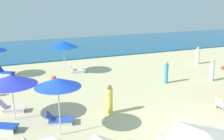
% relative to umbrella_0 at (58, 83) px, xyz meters
% --- Properties ---
extents(ground_plane, '(60.00, 60.00, 0.00)m').
position_rel_umbrella_0_xyz_m(ground_plane, '(5.94, -1.84, -2.48)').
color(ground_plane, beige).
extents(ocean, '(60.00, 13.95, 0.12)m').
position_rel_umbrella_0_xyz_m(ocean, '(5.94, 21.19, -2.42)').
color(ocean, '#185781').
rests_on(ocean, ground_plane).
extents(umbrella_0, '(2.00, 2.00, 2.67)m').
position_rel_umbrella_0_xyz_m(umbrella_0, '(0.00, 0.00, 0.00)').
color(umbrella_0, silver).
rests_on(umbrella_0, ground_plane).
extents(lounge_chair_0_0, '(1.43, 0.96, 0.61)m').
position_rel_umbrella_0_xyz_m(lounge_chair_0_0, '(0.17, 1.11, -2.24)').
color(lounge_chair_0_0, silver).
rests_on(lounge_chair_0_0, ground_plane).
extents(umbrella_1, '(2.50, 2.50, 2.36)m').
position_rel_umbrella_0_xyz_m(umbrella_1, '(-1.80, 2.43, -0.36)').
color(umbrella_1, silver).
rests_on(umbrella_1, ground_plane).
extents(lounge_chair_1_0, '(1.44, 1.13, 0.66)m').
position_rel_umbrella_0_xyz_m(lounge_chair_1_0, '(-2.40, 1.37, -2.21)').
color(lounge_chair_1_0, silver).
rests_on(lounge_chair_1_0, ground_plane).
extents(lounge_chair_1_1, '(1.47, 0.90, 0.68)m').
position_rel_umbrella_0_xyz_m(lounge_chair_1_1, '(-1.90, 3.47, -2.23)').
color(lounge_chair_1_1, silver).
rests_on(lounge_chair_1_1, ground_plane).
extents(umbrella_2, '(2.32, 2.32, 2.66)m').
position_rel_umbrella_0_xyz_m(umbrella_2, '(2.37, 9.76, -0.06)').
color(umbrella_2, silver).
rests_on(umbrella_2, ground_plane).
extents(lounge_chair_2_0, '(1.31, 0.75, 0.72)m').
position_rel_umbrella_0_xyz_m(lounge_chair_2_0, '(3.30, 9.58, -2.22)').
color(lounge_chair_2_0, silver).
rests_on(lounge_chair_2_0, ground_plane).
extents(lounge_chair_3_0, '(1.46, 1.31, 0.68)m').
position_rel_umbrella_0_xyz_m(lounge_chair_3_0, '(-2.07, 11.03, -2.22)').
color(lounge_chair_3_0, silver).
rests_on(lounge_chair_3_0, ground_plane).
extents(beachgoer_1, '(0.36, 0.36, 1.63)m').
position_rel_umbrella_0_xyz_m(beachgoer_1, '(8.56, 4.62, -1.69)').
color(beachgoer_1, '#4592C4').
rests_on(beachgoer_1, ground_plane).
extents(beachgoer_2, '(0.43, 0.43, 1.61)m').
position_rel_umbrella_0_xyz_m(beachgoer_2, '(14.46, 8.39, -1.74)').
color(beachgoer_2, white).
rests_on(beachgoer_2, ground_plane).
extents(beachgoer_3, '(0.42, 0.42, 1.60)m').
position_rel_umbrella_0_xyz_m(beachgoer_3, '(2.87, 1.30, -1.73)').
color(beachgoer_3, '#E8E359').
rests_on(beachgoer_3, ground_plane).
extents(beachgoer_5, '(0.45, 0.45, 1.68)m').
position_rel_umbrella_0_xyz_m(beachgoer_5, '(11.98, 3.80, -1.68)').
color(beachgoer_5, silver).
rests_on(beachgoer_5, ground_plane).
extents(beach_ball_0, '(0.37, 0.37, 0.37)m').
position_rel_umbrella_0_xyz_m(beach_ball_0, '(1.21, 8.19, -2.29)').
color(beach_ball_0, red).
rests_on(beach_ball_0, ground_plane).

